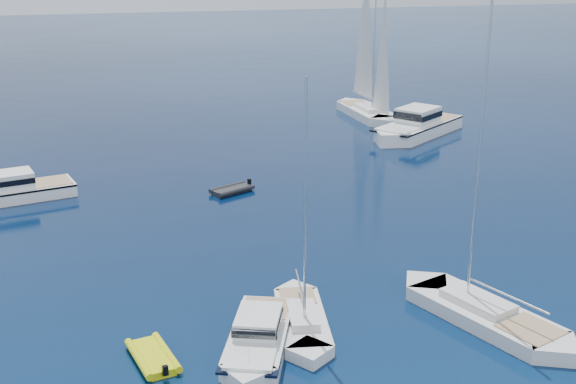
# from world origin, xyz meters

# --- Properties ---
(motor_cruiser_left) EXTENTS (5.63, 9.15, 2.30)m
(motor_cruiser_left) POSITION_xyz_m (-6.56, 6.82, 0.00)
(motor_cruiser_left) COLOR white
(motor_cruiser_left) RESTS_ON ground
(motor_cruiser_centre) EXTENTS (10.90, 5.60, 2.74)m
(motor_cruiser_centre) POSITION_xyz_m (-19.88, 32.93, 0.00)
(motor_cruiser_centre) COLOR white
(motor_cruiser_centre) RESTS_ON ground
(motor_cruiser_distant) EXTENTS (13.54, 11.61, 3.61)m
(motor_cruiser_distant) POSITION_xyz_m (17.84, 43.85, 0.00)
(motor_cruiser_distant) COLOR white
(motor_cruiser_distant) RESTS_ON ground
(sailboat_fore) EXTENTS (3.71, 9.23, 13.19)m
(sailboat_fore) POSITION_xyz_m (-3.93, 8.51, 0.00)
(sailboat_fore) COLOR white
(sailboat_fore) RESTS_ON ground
(sailboat_mid_r) EXTENTS (6.96, 11.93, 17.08)m
(sailboat_mid_r) POSITION_xyz_m (5.14, 6.65, 0.00)
(sailboat_mid_r) COLOR silver
(sailboat_mid_r) RESTS_ON ground
(sailboat_sails_r) EXTENTS (4.26, 13.84, 20.10)m
(sailboat_sails_r) POSITION_xyz_m (16.21, 53.49, 0.00)
(sailboat_sails_r) COLOR white
(sailboat_sails_r) RESTS_ON ground
(tender_yellow) EXTENTS (2.77, 4.05, 0.95)m
(tender_yellow) POSITION_xyz_m (-11.46, 7.03, 0.00)
(tender_yellow) COLOR #D3DD0D
(tender_yellow) RESTS_ON ground
(tender_grey_far) EXTENTS (3.95, 3.27, 0.95)m
(tender_grey_far) POSITION_xyz_m (-3.41, 30.47, 0.00)
(tender_grey_far) COLOR black
(tender_grey_far) RESTS_ON ground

